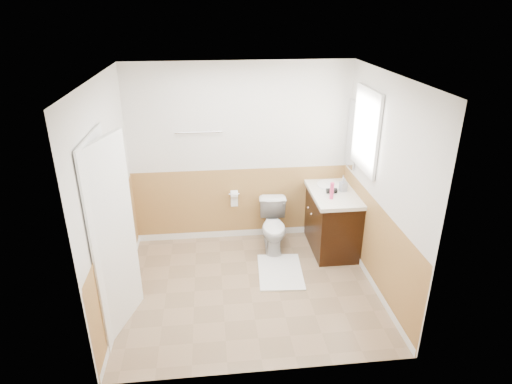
{
  "coord_description": "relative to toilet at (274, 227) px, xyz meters",
  "views": [
    {
      "loc": [
        -0.4,
        -4.31,
        3.16
      ],
      "look_at": [
        0.1,
        0.25,
        1.15
      ],
      "focal_mm": 30.4,
      "sensor_mm": 36.0,
      "label": 1
    }
  ],
  "objects": [
    {
      "name": "floor",
      "position": [
        -0.42,
        -0.89,
        -0.34
      ],
      "size": [
        3.0,
        3.0,
        0.0
      ],
      "primitive_type": "plane",
      "color": "#8C7051",
      "rests_on": "ground"
    },
    {
      "name": "ceiling",
      "position": [
        -0.42,
        -0.89,
        2.16
      ],
      "size": [
        3.0,
        3.0,
        0.0
      ],
      "primitive_type": "plane",
      "rotation": [
        3.14,
        0.0,
        0.0
      ],
      "color": "white",
      "rests_on": "floor"
    },
    {
      "name": "wall_back",
      "position": [
        -0.42,
        0.41,
        0.91
      ],
      "size": [
        3.0,
        0.0,
        3.0
      ],
      "primitive_type": "plane",
      "rotation": [
        1.57,
        0.0,
        0.0
      ],
      "color": "silver",
      "rests_on": "floor"
    },
    {
      "name": "wall_front",
      "position": [
        -0.42,
        -2.19,
        0.91
      ],
      "size": [
        3.0,
        0.0,
        3.0
      ],
      "primitive_type": "plane",
      "rotation": [
        -1.57,
        0.0,
        0.0
      ],
      "color": "silver",
      "rests_on": "floor"
    },
    {
      "name": "wall_left",
      "position": [
        -1.92,
        -0.89,
        0.91
      ],
      "size": [
        0.0,
        3.0,
        3.0
      ],
      "primitive_type": "plane",
      "rotation": [
        1.57,
        0.0,
        1.57
      ],
      "color": "silver",
      "rests_on": "floor"
    },
    {
      "name": "wall_right",
      "position": [
        1.08,
        -0.89,
        0.91
      ],
      "size": [
        0.0,
        3.0,
        3.0
      ],
      "primitive_type": "plane",
      "rotation": [
        1.57,
        0.0,
        -1.57
      ],
      "color": "silver",
      "rests_on": "floor"
    },
    {
      "name": "wainscot_back",
      "position": [
        -0.42,
        0.4,
        0.16
      ],
      "size": [
        3.0,
        0.0,
        3.0
      ],
      "primitive_type": "plane",
      "rotation": [
        1.57,
        0.0,
        0.0
      ],
      "color": "#B38647",
      "rests_on": "floor"
    },
    {
      "name": "wainscot_front",
      "position": [
        -0.42,
        -2.18,
        0.16
      ],
      "size": [
        3.0,
        0.0,
        3.0
      ],
      "primitive_type": "plane",
      "rotation": [
        -1.57,
        0.0,
        0.0
      ],
      "color": "#B38647",
      "rests_on": "floor"
    },
    {
      "name": "wainscot_left",
      "position": [
        -1.9,
        -0.89,
        0.16
      ],
      "size": [
        0.0,
        2.6,
        2.6
      ],
      "primitive_type": "plane",
      "rotation": [
        1.57,
        0.0,
        1.57
      ],
      "color": "#B38647",
      "rests_on": "floor"
    },
    {
      "name": "wainscot_right",
      "position": [
        1.07,
        -0.89,
        0.16
      ],
      "size": [
        0.0,
        2.6,
        2.6
      ],
      "primitive_type": "plane",
      "rotation": [
        1.57,
        0.0,
        -1.57
      ],
      "color": "#B38647",
      "rests_on": "floor"
    },
    {
      "name": "toilet",
      "position": [
        0.0,
        0.0,
        0.0
      ],
      "size": [
        0.42,
        0.69,
        0.68
      ],
      "primitive_type": "imported",
      "rotation": [
        0.0,
        0.0,
        -0.07
      ],
      "color": "silver",
      "rests_on": "floor"
    },
    {
      "name": "bath_mat",
      "position": [
        0.0,
        -0.61,
        -0.33
      ],
      "size": [
        0.61,
        0.84,
        0.02
      ],
      "primitive_type": "cube",
      "rotation": [
        0.0,
        0.0,
        -0.07
      ],
      "color": "white",
      "rests_on": "floor"
    },
    {
      "name": "vanity_cabinet",
      "position": [
        0.8,
        0.0,
        0.06
      ],
      "size": [
        0.55,
        1.1,
        0.8
      ],
      "primitive_type": "cube",
      "color": "black",
      "rests_on": "floor"
    },
    {
      "name": "vanity_knob_left",
      "position": [
        0.5,
        -0.1,
        0.21
      ],
      "size": [
        0.03,
        0.03,
        0.03
      ],
      "primitive_type": "sphere",
      "color": "silver",
      "rests_on": "vanity_cabinet"
    },
    {
      "name": "vanity_knob_right",
      "position": [
        0.5,
        0.1,
        0.21
      ],
      "size": [
        0.03,
        0.03,
        0.03
      ],
      "primitive_type": "sphere",
      "color": "silver",
      "rests_on": "vanity_cabinet"
    },
    {
      "name": "countertop",
      "position": [
        0.79,
        0.0,
        0.49
      ],
      "size": [
        0.6,
        1.15,
        0.05
      ],
      "primitive_type": "cube",
      "color": "silver",
      "rests_on": "vanity_cabinet"
    },
    {
      "name": "sink_basin",
      "position": [
        0.8,
        0.15,
        0.52
      ],
      "size": [
        0.36,
        0.36,
        0.02
      ],
      "primitive_type": "cylinder",
      "color": "white",
      "rests_on": "countertop"
    },
    {
      "name": "faucet",
      "position": [
        0.98,
        0.15,
        0.58
      ],
      "size": [
        0.02,
        0.02,
        0.14
      ],
      "primitive_type": "cylinder",
      "color": "silver",
      "rests_on": "countertop"
    },
    {
      "name": "lotion_bottle",
      "position": [
        0.7,
        -0.27,
        0.62
      ],
      "size": [
        0.05,
        0.05,
        0.22
      ],
      "primitive_type": "cylinder",
      "color": "#ED3D77",
      "rests_on": "countertop"
    },
    {
      "name": "soap_dispenser",
      "position": [
        0.92,
        -0.05,
        0.61
      ],
      "size": [
        0.1,
        0.1,
        0.19
      ],
      "primitive_type": "imported",
      "rotation": [
        0.0,
        0.0,
        0.22
      ],
      "color": "#9BA2AF",
      "rests_on": "countertop"
    },
    {
      "name": "hair_dryer_body",
      "position": [
        0.75,
        -0.1,
        0.55
      ],
      "size": [
        0.14,
        0.07,
        0.07
      ],
      "primitive_type": "cylinder",
      "rotation": [
        0.0,
        1.57,
        0.0
      ],
      "color": "black",
      "rests_on": "countertop"
    },
    {
      "name": "hair_dryer_handle",
      "position": [
        0.72,
        -0.1,
        0.52
      ],
      "size": [
        0.03,
        0.03,
        0.07
      ],
      "primitive_type": "cylinder",
      "color": "black",
      "rests_on": "countertop"
    },
    {
      "name": "mirror_panel",
      "position": [
        1.06,
        0.21,
        1.21
      ],
      "size": [
        0.02,
        0.35,
        0.9
      ],
      "primitive_type": "cube",
      "color": "silver",
      "rests_on": "wall_right"
    },
    {
      "name": "window_frame",
      "position": [
        1.05,
        -0.3,
        1.41
      ],
      "size": [
        0.04,
        0.8,
        1.0
      ],
      "primitive_type": "cube",
      "color": "white",
      "rests_on": "wall_right"
    },
    {
      "name": "window_glass",
      "position": [
        1.07,
        -0.3,
        1.41
      ],
      "size": [
        0.01,
        0.7,
        0.9
      ],
      "primitive_type": "cube",
      "color": "white",
      "rests_on": "wall_right"
    },
    {
      "name": "door",
      "position": [
        -1.82,
        -1.34,
        0.68
      ],
      "size": [
        0.29,
        0.78,
        2.04
      ],
      "primitive_type": "cube",
      "rotation": [
        0.0,
        0.0,
        -0.31
      ],
      "color": "white",
      "rests_on": "wall_left"
    },
    {
      "name": "door_frame",
      "position": [
        -1.89,
        -1.34,
        0.69
      ],
      "size": [
        0.02,
        0.92,
        2.1
      ],
      "primitive_type": "cube",
      "color": "white",
      "rests_on": "wall_left"
    },
    {
      "name": "door_knob",
      "position": [
        -1.76,
        -1.01,
        0.61
      ],
      "size": [
        0.06,
        0.06,
        0.06
      ],
      "primitive_type": "sphere",
      "color": "silver",
      "rests_on": "door"
    },
    {
      "name": "towel_bar",
      "position": [
        -0.97,
        0.36,
        1.26
      ],
      "size": [
        0.62,
        0.02,
        0.02
      ],
      "primitive_type": "cylinder",
      "rotation": [
        0.0,
        1.57,
        0.0
      ],
      "color": "silver",
      "rests_on": "wall_back"
    },
    {
      "name": "tp_holder_bar",
      "position": [
        -0.52,
        0.34,
        0.36
      ],
      "size": [
        0.14,
        0.02,
        0.02
      ],
      "primitive_type": "cylinder",
      "rotation": [
        0.0,
        1.57,
        0.0
      ],
      "color": "silver",
      "rests_on": "wall_back"
    },
    {
      "name": "tp_roll",
      "position": [
        -0.52,
        0.34,
        0.36
      ],
      "size": [
        0.1,
        0.11,
        0.11
      ],
      "primitive_type": "cylinder",
      "rotation": [
        0.0,
        1.57,
        0.0
      ],
      "color": "white",
      "rests_on": "tp_holder_bar"
    },
    {
      "name": "tp_sheet",
      "position": [
        -0.52,
        0.34,
        0.25
      ],
      "size": [
        0.1,
        0.01,
        0.16
      ],
      "primitive_type": "cube",
      "color": "white",
      "rests_on": "tp_roll"
    }
  ]
}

